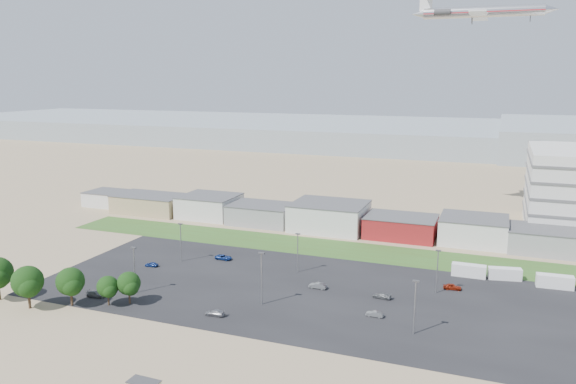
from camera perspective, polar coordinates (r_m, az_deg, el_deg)
The scene contains 27 objects.
ground at distance 108.24m, azimuth -3.87°, elevation -13.35°, with size 700.00×700.00×0.00m, color #907D5C.
parking_lot at distance 123.63m, azimuth 2.21°, elevation -10.07°, with size 120.00×50.00×0.01m, color black.
grass_strip at distance 153.87m, azimuth 4.29°, elevation -5.71°, with size 160.00×16.00×0.02m, color #38541F.
hills_backdrop at distance 406.07m, azimuth 20.67°, elevation 4.96°, with size 700.00×200.00×9.00m, color gray, non-canonical shape.
building_row at distance 175.37m, azimuth 0.78°, elevation -2.18°, with size 170.00×20.00×8.00m, color silver, non-canonical shape.
box_trailer_a at distance 138.55m, azimuth 17.89°, elevation -7.60°, with size 7.69×2.40×2.88m, color silver, non-canonical shape.
box_trailer_b at distance 139.38m, azimuth 21.17°, elevation -7.75°, with size 7.23×2.26×2.71m, color silver, non-canonical shape.
box_trailer_c at distance 138.38m, azimuth 25.47°, elevation -8.21°, with size 7.66×2.39×2.87m, color silver, non-canonical shape.
tree_left at distance 124.69m, azimuth -24.92°, elevation -8.53°, with size 6.68×6.68×10.02m, color black, non-canonical shape.
tree_mid at distance 122.94m, azimuth -21.23°, elevation -8.74°, with size 6.07×6.07×9.10m, color black, non-canonical shape.
tree_right at distance 120.95m, azimuth -17.84°, elevation -9.35°, with size 4.70×4.70×7.04m, color black, non-canonical shape.
tree_near at distance 120.44m, azimuth -15.86°, elevation -9.16°, with size 5.13×5.13×7.70m, color black, non-canonical shape.
lightpole_front_l at distance 125.56m, azimuth -15.31°, elevation -7.66°, with size 1.20×0.50×10.20m, color slate, non-canonical shape.
lightpole_front_m at distance 115.26m, azimuth -2.70°, elevation -8.78°, with size 1.30×0.54×11.02m, color slate, non-canonical shape.
lightpole_front_r at distance 105.19m, azimuth 12.76°, elevation -11.36°, with size 1.19×0.50×10.15m, color slate, non-canonical shape.
lightpole_back_l at distance 144.08m, azimuth -10.82°, elevation -5.05°, with size 1.16×0.48×9.82m, color slate, non-canonical shape.
lightpole_back_m at distance 133.90m, azimuth 0.99°, elevation -6.20°, with size 1.12×0.47×9.50m, color slate, non-canonical shape.
lightpole_back_r at distance 125.37m, azimuth 14.92°, elevation -7.82°, with size 1.13×0.47×9.58m, color slate, non-canonical shape.
airliner at distance 191.38m, azimuth 19.16°, elevation 16.92°, with size 43.34×29.55×12.80m, color silver, non-canonical shape.
parked_car_1 at distance 112.58m, azimuth 8.80°, elevation -12.13°, with size 1.19×3.42×1.13m, color #595B5E.
parked_car_3 at distance 112.61m, azimuth -7.46°, elevation -12.07°, with size 1.63×4.01×1.16m, color #A5A5AA.
parked_car_5 at distance 142.85m, azimuth -13.69°, elevation -7.15°, with size 1.32×3.27×1.12m, color navy.
parked_car_7 at distance 125.23m, azimuth 3.04°, elevation -9.47°, with size 1.39×3.98×1.31m, color #595B5E.
parked_car_8 at distance 129.51m, azimuth 16.35°, elevation -9.22°, with size 1.55×3.86×1.31m, color maroon.
parked_car_9 at distance 144.92m, azimuth -6.56°, elevation -6.60°, with size 2.03×4.40×1.22m, color navy.
parked_car_10 at distance 127.22m, azimuth -18.94°, elevation -9.77°, with size 1.77×4.35×1.26m, color #595B5E.
parked_car_12 at distance 121.44m, azimuth 9.51°, elevation -10.34°, with size 1.62×3.99×1.16m, color #595B5E.
Camera 1 is at (41.66, -89.00, 45.38)m, focal length 35.00 mm.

